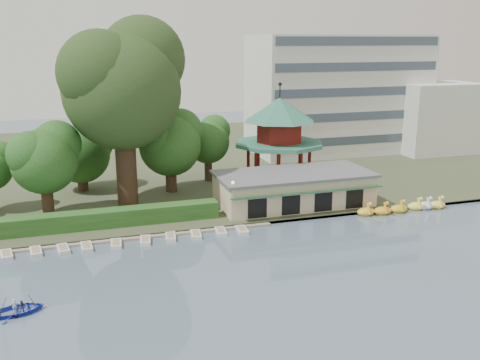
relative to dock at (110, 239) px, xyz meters
name	(u,v)px	position (x,y,z in m)	size (l,w,h in m)	color
ground_plane	(285,300)	(12.00, -17.20, -0.12)	(220.00, 220.00, 0.00)	slate
shore	(168,160)	(12.00, 34.80, 0.08)	(220.00, 70.00, 0.40)	#424930
embankment	(224,227)	(12.00, 0.10, 0.03)	(220.00, 0.60, 0.30)	gray
dock	(110,239)	(0.00, 0.00, 0.00)	(34.00, 1.60, 0.24)	gray
boathouse	(294,188)	(22.00, 4.77, 2.25)	(18.60, 9.39, 3.90)	beige
pavilion	(279,132)	(24.00, 14.80, 7.36)	(12.40, 12.40, 13.50)	beige
office_building	(354,98)	(44.67, 31.80, 9.61)	(38.00, 18.00, 20.00)	silver
hedge	(77,221)	(-3.00, 3.30, 1.18)	(30.00, 2.00, 1.80)	#2A5920
lamp_post	(233,193)	(13.50, 1.80, 3.22)	(0.36, 0.36, 4.28)	black
big_tree	(123,81)	(3.18, 11.02, 14.88)	(14.87, 13.85, 22.03)	#3A281C
small_trees	(103,150)	(0.61, 14.58, 6.34)	(39.09, 17.55, 10.63)	#3A281C
swan_boats	(405,208)	(33.92, -0.66, 0.28)	(11.68, 2.14, 1.92)	yellow
moored_rowboats	(105,244)	(-0.60, -1.38, 0.06)	(29.59, 2.78, 0.36)	silver
rowboat_with_passengers	(18,307)	(-7.52, -13.15, 0.41)	(5.62, 4.42, 2.01)	#243AB3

